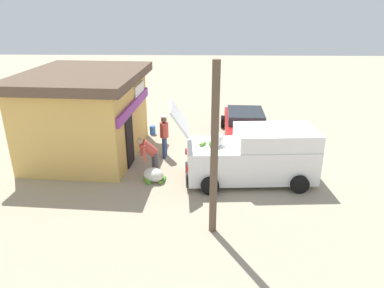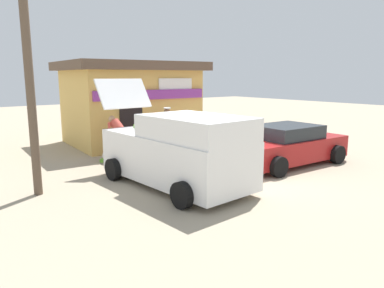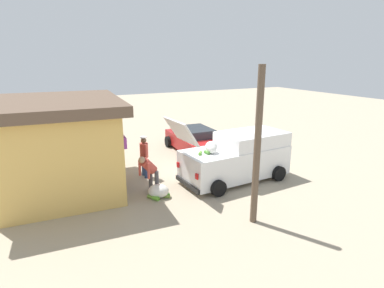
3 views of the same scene
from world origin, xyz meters
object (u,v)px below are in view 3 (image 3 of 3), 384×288
at_px(delivery_van, 238,157).
at_px(parked_sedan, 195,140).
at_px(customer_bending, 149,170).
at_px(storefront_bar, 60,144).
at_px(vendor_standing, 144,154).
at_px(paint_bucket, 111,157).
at_px(unloaded_banana_pile, 159,191).

xyz_separation_m(delivery_van, parked_sedan, (4.19, -0.16, -0.33)).
xyz_separation_m(delivery_van, customer_bending, (0.21, 3.70, -0.03)).
distance_m(storefront_bar, delivery_van, 6.84).
relative_size(vendor_standing, paint_bucket, 4.22).
bearing_deg(vendor_standing, parked_sedan, -56.89).
distance_m(storefront_bar, customer_bending, 3.46).
bearing_deg(parked_sedan, customer_bending, 135.95).
height_order(delivery_van, unloaded_banana_pile, delivery_van).
xyz_separation_m(delivery_van, unloaded_banana_pile, (-0.22, 3.52, -0.72)).
bearing_deg(storefront_bar, parked_sedan, -72.72).
relative_size(parked_sedan, vendor_standing, 2.46).
bearing_deg(storefront_bar, vendor_standing, -94.01).
height_order(storefront_bar, delivery_van, storefront_bar).
bearing_deg(paint_bucket, vendor_standing, -162.16).
bearing_deg(parked_sedan, paint_bucket, 85.55).
bearing_deg(customer_bending, storefront_bar, 54.97).
bearing_deg(delivery_van, parked_sedan, -2.13).
xyz_separation_m(storefront_bar, paint_bucket, (2.39, -2.28, -1.54)).
relative_size(unloaded_banana_pile, paint_bucket, 2.24).
relative_size(delivery_van, parked_sedan, 1.18).
height_order(delivery_van, vendor_standing, delivery_van).
distance_m(customer_bending, unloaded_banana_pile, 0.83).
relative_size(vendor_standing, unloaded_banana_pile, 1.88).
xyz_separation_m(parked_sedan, paint_bucket, (0.34, 4.32, -0.40)).
relative_size(storefront_bar, delivery_van, 1.14).
height_order(storefront_bar, paint_bucket, storefront_bar).
height_order(unloaded_banana_pile, paint_bucket, unloaded_banana_pile).
height_order(delivery_van, customer_bending, delivery_van).
relative_size(delivery_van, customer_bending, 3.35).
height_order(delivery_van, parked_sedan, delivery_van).
bearing_deg(paint_bucket, storefront_bar, 136.40).
relative_size(parked_sedan, paint_bucket, 10.37).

